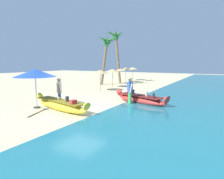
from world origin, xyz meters
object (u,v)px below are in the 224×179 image
object	(u,v)px
person_vendor_hatted	(130,89)
patio_umbrella_large	(35,73)
boat_yellow_foreground	(60,105)
paddle	(41,111)
palm_tree_tall_inland	(116,40)
boat_red_midground	(140,99)
person_tourist_customer	(59,91)
palm_tree_leaning_seaward	(107,45)

from	to	relation	value
person_vendor_hatted	patio_umbrella_large	world-z (taller)	patio_umbrella_large
boat_yellow_foreground	paddle	bearing A→B (deg)	-133.85
boat_yellow_foreground	patio_umbrella_large	distance (m)	2.32
palm_tree_tall_inland	boat_red_midground	bearing A→B (deg)	-53.97
boat_red_midground	person_vendor_hatted	distance (m)	1.07
boat_red_midground	person_vendor_hatted	bearing A→B (deg)	-120.85
person_tourist_customer	paddle	world-z (taller)	person_tourist_customer
palm_tree_leaning_seaward	person_vendor_hatted	bearing A→B (deg)	-50.90
person_tourist_customer	paddle	size ratio (longest dim) A/B	0.96
palm_tree_tall_inland	palm_tree_leaning_seaward	world-z (taller)	palm_tree_tall_inland
boat_red_midground	person_tourist_customer	world-z (taller)	person_tourist_customer
palm_tree_tall_inland	paddle	size ratio (longest dim) A/B	3.75
person_tourist_customer	palm_tree_tall_inland	distance (m)	14.51
boat_yellow_foreground	boat_red_midground	distance (m)	4.84
person_vendor_hatted	palm_tree_leaning_seaward	size ratio (longest dim) A/B	0.32
boat_red_midground	paddle	xyz separation A→B (m)	(-3.79, -4.46, -0.27)
patio_umbrella_large	paddle	size ratio (longest dim) A/B	1.30
boat_yellow_foreground	palm_tree_leaning_seaward	xyz separation A→B (m)	(-4.05, 11.31, 4.22)
patio_umbrella_large	person_vendor_hatted	bearing A→B (deg)	37.59
patio_umbrella_large	palm_tree_tall_inland	world-z (taller)	palm_tree_tall_inland
boat_yellow_foreground	person_vendor_hatted	distance (m)	4.11
palm_tree_tall_inland	paddle	distance (m)	16.06
paddle	person_vendor_hatted	bearing A→B (deg)	48.09
boat_yellow_foreground	palm_tree_tall_inland	world-z (taller)	palm_tree_tall_inland
boat_red_midground	patio_umbrella_large	size ratio (longest dim) A/B	1.73
boat_yellow_foreground	paddle	world-z (taller)	boat_yellow_foreground
palm_tree_tall_inland	boat_yellow_foreground	bearing A→B (deg)	-72.64
palm_tree_tall_inland	palm_tree_leaning_seaward	xyz separation A→B (m)	(0.32, -2.67, -0.80)
person_tourist_customer	paddle	xyz separation A→B (m)	(-0.00, -1.38, -0.92)
boat_yellow_foreground	palm_tree_leaning_seaward	distance (m)	12.73
person_tourist_customer	boat_yellow_foreground	bearing A→B (deg)	-42.61
person_vendor_hatted	patio_umbrella_large	bearing A→B (deg)	-142.41
patio_umbrella_large	palm_tree_leaning_seaward	distance (m)	12.09
boat_red_midground	person_vendor_hatted	size ratio (longest dim) A/B	2.25
patio_umbrella_large	person_tourist_customer	bearing A→B (deg)	45.22
boat_red_midground	person_tourist_customer	xyz separation A→B (m)	(-3.79, -3.08, 0.65)
paddle	person_tourist_customer	bearing A→B (deg)	89.82
boat_red_midground	patio_umbrella_large	xyz separation A→B (m)	(-4.68, -3.97, 1.67)
boat_red_midground	palm_tree_tall_inland	distance (m)	13.64
boat_red_midground	patio_umbrella_large	world-z (taller)	patio_umbrella_large
person_vendor_hatted	person_tourist_customer	world-z (taller)	person_vendor_hatted
person_tourist_customer	palm_tree_tall_inland	bearing A→B (deg)	105.39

